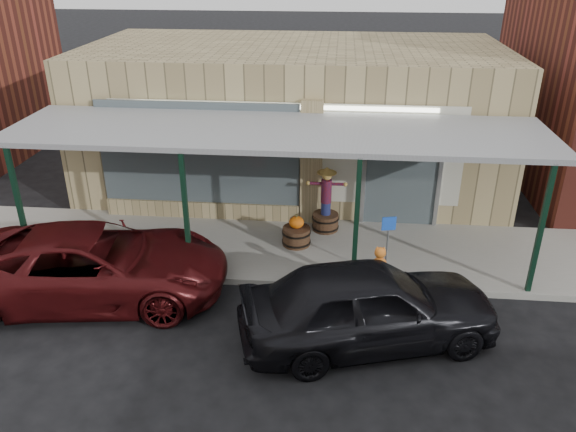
# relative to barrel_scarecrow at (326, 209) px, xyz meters

# --- Properties ---
(ground) EXTENTS (120.00, 120.00, 0.00)m
(ground) POSITION_rel_barrel_scarecrow_xyz_m (-1.11, -4.60, -0.73)
(ground) COLOR black
(ground) RESTS_ON ground
(sidewalk) EXTENTS (40.00, 3.20, 0.15)m
(sidewalk) POSITION_rel_barrel_scarecrow_xyz_m (-1.11, -1.00, -0.65)
(sidewalk) COLOR gray
(sidewalk) RESTS_ON ground
(storefront) EXTENTS (12.00, 6.25, 4.20)m
(storefront) POSITION_rel_barrel_scarecrow_xyz_m (-1.11, 3.56, 1.36)
(storefront) COLOR tan
(storefront) RESTS_ON ground
(awning) EXTENTS (12.00, 3.00, 3.04)m
(awning) POSITION_rel_barrel_scarecrow_xyz_m (-1.11, -1.04, 2.28)
(awning) COLOR gray
(awning) RESTS_ON ground
(block_buildings_near) EXTENTS (61.00, 8.00, 8.00)m
(block_buildings_near) POSITION_rel_barrel_scarecrow_xyz_m (0.89, 4.60, 3.04)
(block_buildings_near) COLOR maroon
(block_buildings_near) RESTS_ON ground
(barrel_scarecrow) EXTENTS (1.03, 0.81, 1.71)m
(barrel_scarecrow) POSITION_rel_barrel_scarecrow_xyz_m (0.00, 0.00, 0.00)
(barrel_scarecrow) COLOR #4C351E
(barrel_scarecrow) RESTS_ON sidewalk
(barrel_pumpkin) EXTENTS (0.78, 0.78, 0.80)m
(barrel_pumpkin) POSITION_rel_barrel_scarecrow_xyz_m (-0.68, -0.87, -0.29)
(barrel_pumpkin) COLOR #4C351E
(barrel_pumpkin) RESTS_ON sidewalk
(handicap_sign) EXTENTS (0.30, 0.09, 1.47)m
(handicap_sign) POSITION_rel_barrel_scarecrow_xyz_m (1.38, -2.20, 0.37)
(handicap_sign) COLOR gray
(handicap_sign) RESTS_ON sidewalk
(parked_sedan) EXTENTS (5.11, 3.16, 1.62)m
(parked_sedan) POSITION_rel_barrel_scarecrow_xyz_m (0.92, -4.27, 0.08)
(parked_sedan) COLOR black
(parked_sedan) RESTS_ON ground
(car_maroon) EXTENTS (5.83, 3.26, 1.54)m
(car_maroon) POSITION_rel_barrel_scarecrow_xyz_m (-4.73, -3.29, 0.04)
(car_maroon) COLOR #450D0F
(car_maroon) RESTS_ON ground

